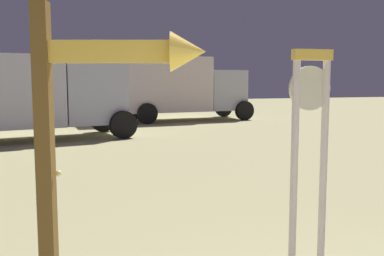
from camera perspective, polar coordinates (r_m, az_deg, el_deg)
The scene contains 4 objects.
standing_clock at distance 4.29m, azimuth 15.05°, elevation -1.54°, with size 0.42×0.11×2.18m.
arrow_sign at distance 2.82m, azimuth -11.97°, elevation -0.06°, with size 1.07×0.48×2.38m.
box_truck_near at distance 14.61m, azimuth -22.61°, elevation 4.26°, with size 7.37×3.70×2.66m.
box_truck_far at distance 20.54m, azimuth -2.53°, elevation 5.46°, with size 6.94×3.00×2.95m.
Camera 1 is at (-1.60, -0.64, 1.90)m, focal length 40.94 mm.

